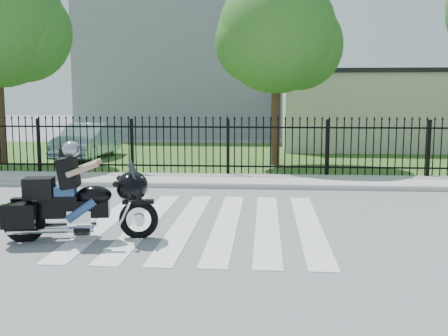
{
  "coord_description": "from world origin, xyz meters",
  "views": [
    {
      "loc": [
        1.14,
        -9.97,
        2.46
      ],
      "look_at": [
        0.29,
        0.77,
        1.0
      ],
      "focal_mm": 42.0,
      "sensor_mm": 36.0,
      "label": 1
    }
  ],
  "objects": [
    {
      "name": "iron_fence",
      "position": [
        0.0,
        6.0,
        0.9
      ],
      "size": [
        26.0,
        0.04,
        1.8
      ],
      "color": "black",
      "rests_on": "ground"
    },
    {
      "name": "crosswalk",
      "position": [
        0.0,
        0.0,
        0.01
      ],
      "size": [
        5.0,
        5.5,
        0.01
      ],
      "primitive_type": null,
      "color": "silver",
      "rests_on": "ground"
    },
    {
      "name": "tree_mid",
      "position": [
        1.5,
        9.0,
        4.67
      ],
      "size": [
        4.2,
        4.2,
        6.78
      ],
      "color": "#382316",
      "rests_on": "ground"
    },
    {
      "name": "building_tall",
      "position": [
        -3.0,
        26.0,
        6.0
      ],
      "size": [
        15.0,
        10.0,
        12.0
      ],
      "primitive_type": "cube",
      "color": "gray",
      "rests_on": "ground"
    },
    {
      "name": "parked_car",
      "position": [
        -5.97,
        10.41,
        0.72
      ],
      "size": [
        1.6,
        4.29,
        1.4
      ],
      "primitive_type": "imported",
      "rotation": [
        0.0,
        0.0,
        -0.03
      ],
      "color": "#AEC8DA",
      "rests_on": "grass_strip"
    },
    {
      "name": "curb",
      "position": [
        0.0,
        4.0,
        0.06
      ],
      "size": [
        40.0,
        0.12,
        0.12
      ],
      "primitive_type": "cube",
      "color": "#ADAAA3",
      "rests_on": "ground"
    },
    {
      "name": "building_low",
      "position": [
        7.0,
        16.0,
        1.75
      ],
      "size": [
        10.0,
        6.0,
        3.5
      ],
      "primitive_type": "cube",
      "color": "beige",
      "rests_on": "ground"
    },
    {
      "name": "motorcycle_rider",
      "position": [
        -2.1,
        -1.34,
        0.72
      ],
      "size": [
        2.64,
        1.16,
        1.76
      ],
      "rotation": [
        0.0,
        0.0,
        0.18
      ],
      "color": "black",
      "rests_on": "ground"
    },
    {
      "name": "building_low_roof",
      "position": [
        7.0,
        16.0,
        3.6
      ],
      "size": [
        10.2,
        6.2,
        0.2
      ],
      "primitive_type": "cube",
      "color": "black",
      "rests_on": "building_low"
    },
    {
      "name": "sidewalk",
      "position": [
        0.0,
        5.0,
        0.06
      ],
      "size": [
        40.0,
        2.0,
        0.12
      ],
      "primitive_type": "cube",
      "color": "#ADAAA3",
      "rests_on": "ground"
    },
    {
      "name": "litter_bin",
      "position": [
        -4.6,
        4.64,
        0.56
      ],
      "size": [
        0.52,
        0.52,
        0.87
      ],
      "primitive_type": "cylinder",
      "rotation": [
        0.0,
        0.0,
        -0.43
      ],
      "color": "black",
      "rests_on": "sidewalk"
    },
    {
      "name": "ground",
      "position": [
        0.0,
        0.0,
        0.0
      ],
      "size": [
        120.0,
        120.0,
        0.0
      ],
      "primitive_type": "plane",
      "color": "slate",
      "rests_on": "ground"
    },
    {
      "name": "grass_strip",
      "position": [
        0.0,
        12.0,
        0.01
      ],
      "size": [
        40.0,
        12.0,
        0.02
      ],
      "primitive_type": "cube",
      "color": "#2E511C",
      "rests_on": "ground"
    }
  ]
}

